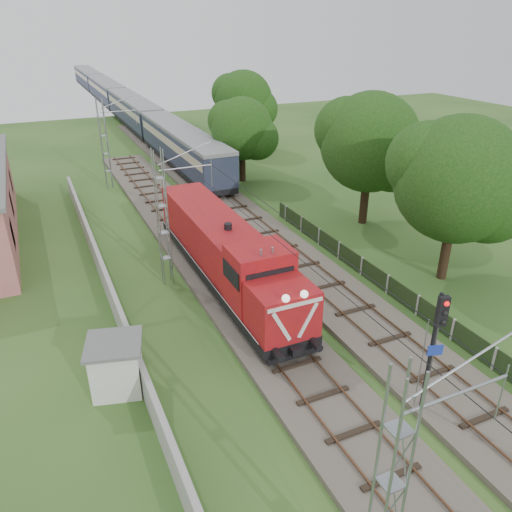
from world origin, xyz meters
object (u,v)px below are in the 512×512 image
locomotive (226,252)px  signal_post (436,335)px  relay_hut (116,365)px  coach_rake (118,99)px

locomotive → signal_post: (3.29, -12.91, 1.53)m
signal_post → relay_hut: 12.77m
locomotive → relay_hut: bearing=-139.1°
locomotive → relay_hut: locomotive is taller
locomotive → coach_rake: 60.14m
locomotive → relay_hut: 9.85m
coach_rake → signal_post: signal_post is taller
locomotive → signal_post: 13.41m
locomotive → coach_rake: (5.00, 59.93, 0.36)m
signal_post → relay_hut: size_ratio=1.98×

